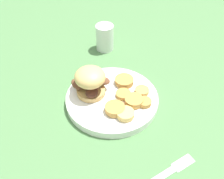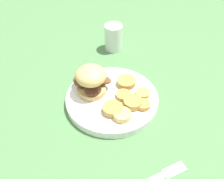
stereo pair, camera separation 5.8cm
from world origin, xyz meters
TOP-DOWN VIEW (x-y plane):
  - ground_plane at (0.00, 0.00)m, footprint 4.00×4.00m
  - dinner_plate at (0.00, 0.00)m, footprint 0.26×0.26m
  - sandwich at (-0.03, 0.05)m, footprint 0.10×0.10m
  - potato_round_0 at (0.07, -0.05)m, footprint 0.04×0.04m
  - potato_round_1 at (-0.03, -0.04)m, footprint 0.05×0.05m
  - potato_round_2 at (0.02, -0.06)m, footprint 0.05×0.05m
  - potato_round_3 at (0.02, -0.02)m, footprint 0.04×0.04m
  - potato_round_4 at (0.06, 0.01)m, footprint 0.05×0.05m
  - potato_round_5 at (0.04, -0.08)m, footprint 0.04×0.04m
  - potato_round_6 at (-0.03, -0.08)m, footprint 0.05×0.05m
  - fork at (-0.07, -0.24)m, footprint 0.16×0.05m
  - drinking_glass at (0.17, 0.21)m, footprint 0.06×0.06m

SIDE VIEW (x-z plane):
  - ground_plane at x=0.00m, z-range 0.00..0.00m
  - fork at x=-0.07m, z-range 0.00..0.00m
  - dinner_plate at x=0.00m, z-range 0.00..0.02m
  - potato_round_3 at x=0.02m, z-range 0.02..0.03m
  - potato_round_0 at x=0.07m, z-range 0.02..0.03m
  - potato_round_5 at x=0.04m, z-range 0.02..0.04m
  - potato_round_4 at x=0.06m, z-range 0.02..0.04m
  - potato_round_6 at x=-0.03m, z-range 0.02..0.04m
  - potato_round_1 at x=-0.03m, z-range 0.02..0.04m
  - potato_round_2 at x=0.02m, z-range 0.02..0.04m
  - drinking_glass at x=0.17m, z-range 0.00..0.09m
  - sandwich at x=-0.03m, z-range 0.02..0.11m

